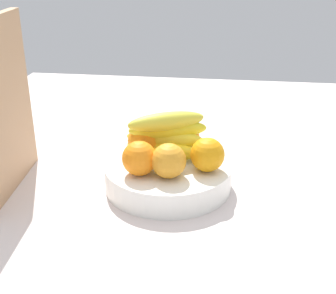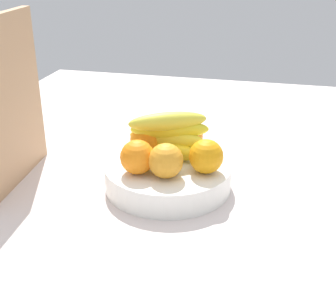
{
  "view_description": "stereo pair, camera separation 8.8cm",
  "coord_description": "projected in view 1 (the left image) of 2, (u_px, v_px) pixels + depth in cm",
  "views": [
    {
      "loc": [
        -84.94,
        -9.79,
        48.31
      ],
      "look_at": [
        1.76,
        1.9,
        9.4
      ],
      "focal_mm": 48.79,
      "sensor_mm": 36.0,
      "label": 1
    },
    {
      "loc": [
        -83.33,
        -18.41,
        48.31
      ],
      "look_at": [
        1.76,
        1.9,
        9.4
      ],
      "focal_mm": 48.79,
      "sensor_mm": 36.0,
      "label": 2
    }
  ],
  "objects": [
    {
      "name": "orange_back_right",
      "position": [
        139.0,
        158.0,
        0.92
      ],
      "size": [
        7.09,
        7.09,
        7.09
      ],
      "primitive_type": "sphere",
      "color": "orange",
      "rests_on": "fruit_bowl"
    },
    {
      "name": "ground_plane",
      "position": [
        176.0,
        197.0,
        0.98
      ],
      "size": [
        180.0,
        140.0,
        3.0
      ],
      "primitive_type": "cube",
      "color": "beige"
    },
    {
      "name": "cutting_board",
      "position": [
        1.0,
        109.0,
        0.92
      ],
      "size": [
        28.06,
        3.85,
        36.0
      ],
      "primitive_type": "cube",
      "rotation": [
        0.0,
        0.0,
        0.07
      ],
      "color": "tan",
      "rests_on": "ground_plane"
    },
    {
      "name": "banana_bunch",
      "position": [
        166.0,
        135.0,
        0.99
      ],
      "size": [
        11.12,
        18.42,
        10.6
      ],
      "color": "yellow",
      "rests_on": "fruit_bowl"
    },
    {
      "name": "orange_front_left",
      "position": [
        169.0,
        161.0,
        0.91
      ],
      "size": [
        7.09,
        7.09,
        7.09
      ],
      "primitive_type": "sphere",
      "color": "orange",
      "rests_on": "fruit_bowl"
    },
    {
      "name": "orange_center",
      "position": [
        184.0,
        136.0,
        1.03
      ],
      "size": [
        7.09,
        7.09,
        7.09
      ],
      "primitive_type": "sphere",
      "color": "orange",
      "rests_on": "fruit_bowl"
    },
    {
      "name": "fruit_bowl",
      "position": [
        168.0,
        175.0,
        0.98
      ],
      "size": [
        27.16,
        27.16,
        5.4
      ],
      "primitive_type": "cylinder",
      "color": "white",
      "rests_on": "ground_plane"
    },
    {
      "name": "orange_front_right",
      "position": [
        207.0,
        154.0,
        0.93
      ],
      "size": [
        7.09,
        7.09,
        7.09
      ],
      "primitive_type": "sphere",
      "color": "orange",
      "rests_on": "fruit_bowl"
    },
    {
      "name": "orange_back_left",
      "position": [
        144.0,
        140.0,
        1.0
      ],
      "size": [
        7.09,
        7.09,
        7.09
      ],
      "primitive_type": "sphere",
      "color": "orange",
      "rests_on": "fruit_bowl"
    }
  ]
}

